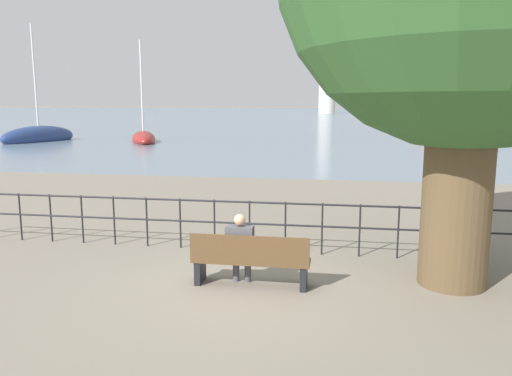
% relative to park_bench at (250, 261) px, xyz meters
% --- Properties ---
extents(ground_plane, '(1000.00, 1000.00, 0.00)m').
position_rel_park_bench_xyz_m(ground_plane, '(0.00, 0.06, -0.44)').
color(ground_plane, gray).
extents(harbor_water, '(600.00, 300.00, 0.01)m').
position_rel_park_bench_xyz_m(harbor_water, '(0.00, 161.89, -0.43)').
color(harbor_water, slate).
rests_on(harbor_water, ground_plane).
extents(park_bench, '(1.95, 0.45, 0.90)m').
position_rel_park_bench_xyz_m(park_bench, '(0.00, 0.00, 0.00)').
color(park_bench, brown).
rests_on(park_bench, ground_plane).
extents(seated_person_left, '(0.45, 0.35, 1.21)m').
position_rel_park_bench_xyz_m(seated_person_left, '(-0.18, 0.08, 0.23)').
color(seated_person_left, '#4C4C51').
rests_on(seated_person_left, ground_plane).
extents(promenade_railing, '(13.95, 0.04, 1.05)m').
position_rel_park_bench_xyz_m(promenade_railing, '(-0.00, 1.96, 0.26)').
color(promenade_railing, black).
rests_on(promenade_railing, ground_plane).
extents(sailboat_0, '(4.19, 6.57, 8.03)m').
position_rel_park_bench_xyz_m(sailboat_0, '(-13.58, 29.00, -0.16)').
color(sailboat_0, maroon).
rests_on(sailboat_0, ground_plane).
extents(sailboat_1, '(4.32, 6.52, 7.32)m').
position_rel_park_bench_xyz_m(sailboat_1, '(9.80, 43.85, -0.10)').
color(sailboat_1, maroon).
rests_on(sailboat_1, ground_plane).
extents(sailboat_2, '(3.70, 6.99, 9.44)m').
position_rel_park_bench_xyz_m(sailboat_2, '(-21.85, 28.11, -0.06)').
color(sailboat_2, navy).
rests_on(sailboat_2, ground_plane).
extents(sailboat_3, '(2.47, 7.49, 11.24)m').
position_rel_park_bench_xyz_m(sailboat_3, '(10.45, 27.72, -0.05)').
color(sailboat_3, white).
rests_on(sailboat_3, ground_plane).
extents(harbor_lighthouse, '(4.76, 4.76, 26.95)m').
position_rel_park_bench_xyz_m(harbor_lighthouse, '(-2.42, 140.33, 12.10)').
color(harbor_lighthouse, silver).
rests_on(harbor_lighthouse, ground_plane).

